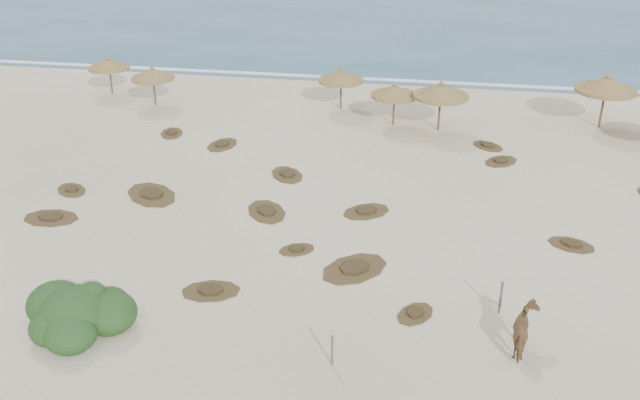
# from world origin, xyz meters

# --- Properties ---
(ground) EXTENTS (160.00, 160.00, 0.00)m
(ground) POSITION_xyz_m (0.00, 0.00, 0.00)
(ground) COLOR beige
(ground) RESTS_ON ground
(foam_line) EXTENTS (70.00, 0.60, 0.01)m
(foam_line) POSITION_xyz_m (0.00, 26.00, 0.00)
(foam_line) COLOR white
(foam_line) RESTS_ON ground
(palapa_0) EXTENTS (3.43, 3.43, 2.44)m
(palapa_0) POSITION_xyz_m (-17.28, 20.15, 1.89)
(palapa_0) COLOR brown
(palapa_0) RESTS_ON ground
(palapa_1) EXTENTS (3.11, 3.11, 2.46)m
(palapa_1) POSITION_xyz_m (-13.65, 18.38, 1.91)
(palapa_1) COLOR brown
(palapa_1) RESTS_ON ground
(palapa_2) EXTENTS (3.36, 3.36, 2.58)m
(palapa_2) POSITION_xyz_m (-2.33, 19.57, 2.00)
(palapa_2) COLOR brown
(palapa_2) RESTS_ON ground
(palapa_3) EXTENTS (3.69, 3.69, 2.88)m
(palapa_3) POSITION_xyz_m (3.57, 16.86, 2.23)
(palapa_3) COLOR brown
(palapa_3) RESTS_ON ground
(palapa_4) EXTENTS (3.02, 3.02, 2.52)m
(palapa_4) POSITION_xyz_m (1.02, 17.32, 1.95)
(palapa_4) COLOR brown
(palapa_4) RESTS_ON ground
(palapa_5) EXTENTS (4.00, 4.00, 3.15)m
(palapa_5) POSITION_xyz_m (12.56, 18.87, 2.45)
(palapa_5) COLOR brown
(palapa_5) RESTS_ON ground
(horse) EXTENTS (0.94, 1.81, 1.48)m
(horse) POSITION_xyz_m (6.60, -2.53, 0.74)
(horse) COLOR olive
(horse) RESTS_ON ground
(fence_post_near) EXTENTS (0.09, 0.09, 1.08)m
(fence_post_near) POSITION_xyz_m (0.79, -4.19, 0.54)
(fence_post_near) COLOR brown
(fence_post_near) RESTS_ON ground
(fence_post_far) EXTENTS (0.09, 0.09, 1.26)m
(fence_post_far) POSITION_xyz_m (5.96, -0.61, 0.63)
(fence_post_far) COLOR brown
(fence_post_far) RESTS_ON ground
(bush) EXTENTS (3.79, 3.34, 1.70)m
(bush) POSITION_xyz_m (-7.68, -3.74, 0.56)
(bush) COLOR #2D4E21
(bush) RESTS_ON ground
(scrub_0) EXTENTS (2.41, 1.59, 0.16)m
(scrub_0) POSITION_xyz_m (-12.46, 3.28, 0.05)
(scrub_0) COLOR brown
(scrub_0) RESTS_ON ground
(scrub_1) EXTENTS (3.48, 3.41, 0.16)m
(scrub_1) POSITION_xyz_m (-9.09, 6.16, 0.05)
(scrub_1) COLOR brown
(scrub_1) RESTS_ON ground
(scrub_2) EXTENTS (1.72, 1.55, 0.16)m
(scrub_2) POSITION_xyz_m (-1.61, 2.40, 0.05)
(scrub_2) COLOR brown
(scrub_2) RESTS_ON ground
(scrub_3) EXTENTS (2.58, 2.42, 0.16)m
(scrub_3) POSITION_xyz_m (0.71, 6.11, 0.05)
(scrub_3) COLOR brown
(scrub_3) RESTS_ON ground
(scrub_4) EXTENTS (2.13, 1.76, 0.16)m
(scrub_4) POSITION_xyz_m (9.06, 4.59, 0.05)
(scrub_4) COLOR brown
(scrub_4) RESTS_ON ground
(scrub_6) EXTENTS (1.84, 2.39, 0.16)m
(scrub_6) POSITION_xyz_m (-7.68, 12.57, 0.05)
(scrub_6) COLOR brown
(scrub_6) RESTS_ON ground
(scrub_7) EXTENTS (2.23, 2.25, 0.16)m
(scrub_7) POSITION_xyz_m (6.79, 12.75, 0.05)
(scrub_7) COLOR brown
(scrub_7) RESTS_ON ground
(scrub_8) EXTENTS (2.11, 2.05, 0.16)m
(scrub_8) POSITION_xyz_m (-12.92, 6.00, 0.05)
(scrub_8) COLOR brown
(scrub_8) RESTS_ON ground
(scrub_9) EXTENTS (3.22, 3.30, 0.16)m
(scrub_9) POSITION_xyz_m (0.79, 1.37, 0.05)
(scrub_9) COLOR brown
(scrub_9) RESTS_ON ground
(scrub_10) EXTENTS (2.11, 2.09, 0.16)m
(scrub_10) POSITION_xyz_m (6.23, 14.73, 0.05)
(scrub_10) COLOR brown
(scrub_10) RESTS_ON ground
(scrub_11) EXTENTS (2.37, 1.83, 0.16)m
(scrub_11) POSITION_xyz_m (-4.06, -0.97, 0.05)
(scrub_11) COLOR brown
(scrub_11) RESTS_ON ground
(scrub_12) EXTENTS (1.69, 1.85, 0.16)m
(scrub_12) POSITION_xyz_m (3.17, -1.16, 0.05)
(scrub_12) COLOR brown
(scrub_12) RESTS_ON ground
(scrub_13) EXTENTS (2.33, 2.56, 0.16)m
(scrub_13) POSITION_xyz_m (-3.48, 9.34, 0.05)
(scrub_13) COLOR brown
(scrub_13) RESTS_ON ground
(scrub_14) EXTENTS (2.55, 2.83, 0.16)m
(scrub_14) POSITION_xyz_m (-3.55, 5.38, 0.05)
(scrub_14) COLOR brown
(scrub_14) RESTS_ON ground
(scrub_15) EXTENTS (1.70, 2.13, 0.16)m
(scrub_15) POSITION_xyz_m (-10.93, 13.76, 0.05)
(scrub_15) COLOR brown
(scrub_15) RESTS_ON ground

